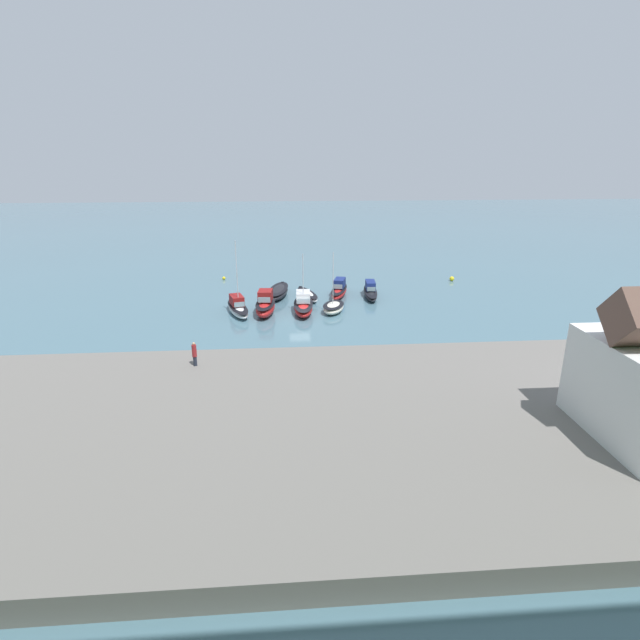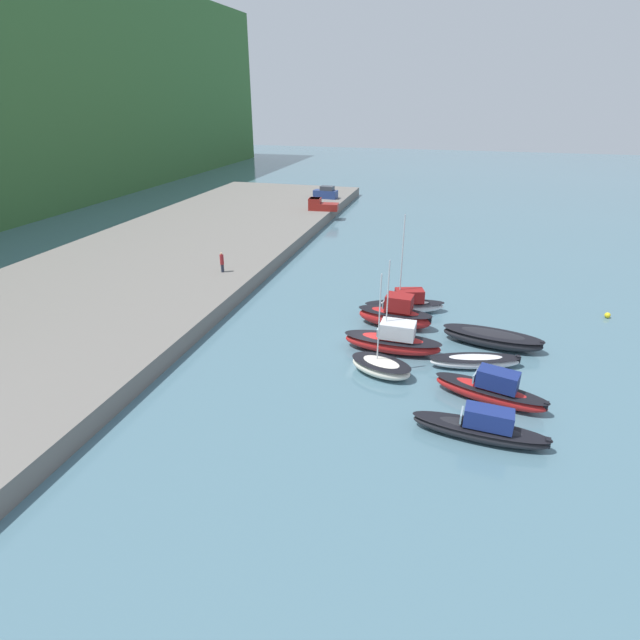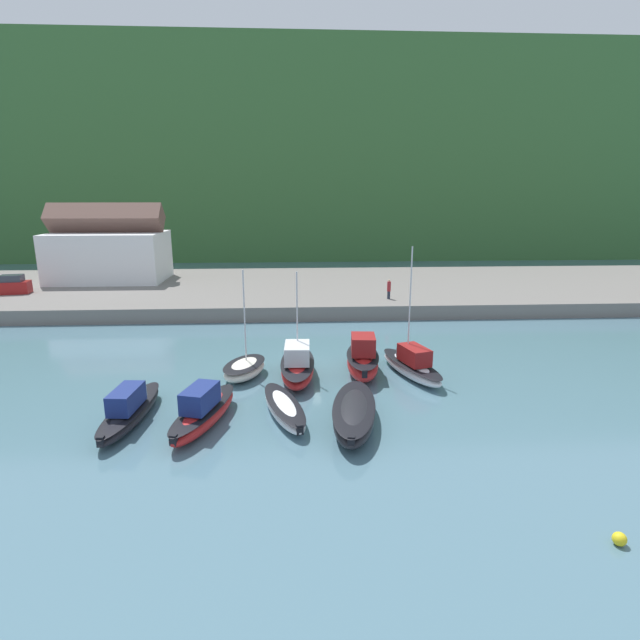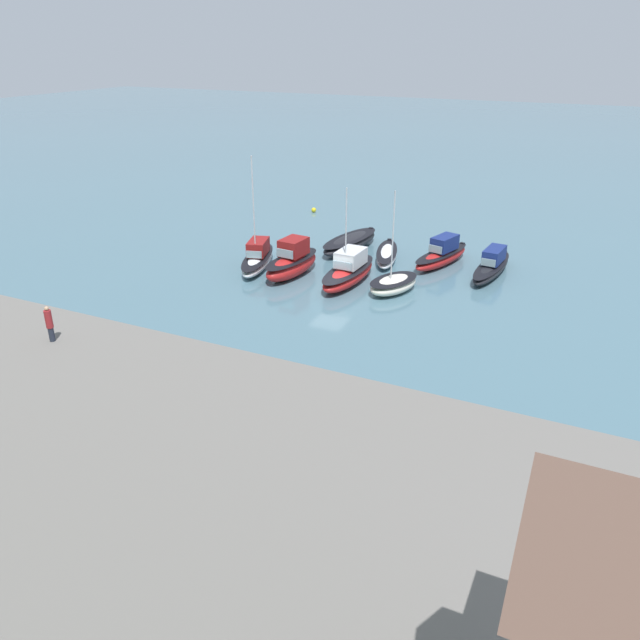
% 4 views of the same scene
% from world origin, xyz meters
% --- Properties ---
extents(ground_plane, '(320.00, 320.00, 0.00)m').
position_xyz_m(ground_plane, '(0.00, 0.00, 0.00)').
color(ground_plane, slate).
extents(hillside_backdrop, '(240.00, 58.49, 39.80)m').
position_xyz_m(hillside_backdrop, '(0.00, 88.05, 19.90)').
color(hillside_backdrop, '#386633').
rests_on(hillside_backdrop, ground_plane).
extents(quay_promenade, '(129.29, 27.24, 1.52)m').
position_xyz_m(quay_promenade, '(0.00, 27.04, 0.76)').
color(quay_promenade, slate).
rests_on(quay_promenade, ground_plane).
extents(harbor_clubhouse, '(14.36, 9.18, 10.03)m').
position_xyz_m(harbor_clubhouse, '(-24.65, 30.85, 5.21)').
color(harbor_clubhouse, white).
rests_on(harbor_clubhouse, quay_promenade).
extents(moored_boat_0, '(3.83, 5.19, 7.66)m').
position_xyz_m(moored_boat_0, '(-4.29, -1.99, 0.64)').
color(moored_boat_0, white).
rests_on(moored_boat_0, ground_plane).
extents(moored_boat_1, '(2.63, 7.79, 7.50)m').
position_xyz_m(moored_boat_1, '(-0.53, -2.35, 0.94)').
color(moored_boat_1, red).
rests_on(moored_boat_1, ground_plane).
extents(moored_boat_2, '(2.89, 6.69, 2.98)m').
position_xyz_m(moored_boat_2, '(4.15, -1.90, 1.11)').
color(moored_boat_2, red).
rests_on(moored_boat_2, ground_plane).
extents(moored_boat_3, '(4.05, 7.71, 9.18)m').
position_xyz_m(moored_boat_3, '(7.61, -2.40, 0.82)').
color(moored_boat_3, white).
rests_on(moored_boat_3, ground_plane).
extents(moored_boat_4, '(2.42, 8.08, 2.13)m').
position_xyz_m(moored_boat_4, '(-10.15, -8.87, 0.75)').
color(moored_boat_4, black).
rests_on(moored_boat_4, ground_plane).
extents(moored_boat_5, '(3.79, 7.62, 2.40)m').
position_xyz_m(moored_boat_5, '(-5.89, -9.56, 0.86)').
color(moored_boat_5, red).
rests_on(moored_boat_5, ground_plane).
extents(moored_boat_6, '(3.47, 7.02, 0.95)m').
position_xyz_m(moored_boat_6, '(-1.39, -8.62, 0.52)').
color(moored_boat_6, white).
rests_on(moored_boat_6, ground_plane).
extents(moored_boat_7, '(3.62, 8.17, 1.29)m').
position_xyz_m(moored_boat_7, '(2.55, -9.93, 0.69)').
color(moored_boat_7, black).
rests_on(moored_boat_7, ground_plane).
extents(parked_car_1, '(4.42, 2.40, 2.16)m').
position_xyz_m(parked_car_1, '(-33.07, 22.41, 2.44)').
color(parked_car_1, maroon).
rests_on(parked_car_1, quay_promenade).
extents(person_on_quay, '(0.40, 0.40, 2.14)m').
position_xyz_m(person_on_quay, '(9.63, 17.08, 2.62)').
color(person_on_quay, '#232838').
rests_on(person_on_quay, quay_promenade).
extents(mooring_buoy_0, '(0.52, 0.52, 0.52)m').
position_xyz_m(mooring_buoy_0, '(11.20, -20.37, 0.26)').
color(mooring_buoy_0, yellow).
rests_on(mooring_buoy_0, ground_plane).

